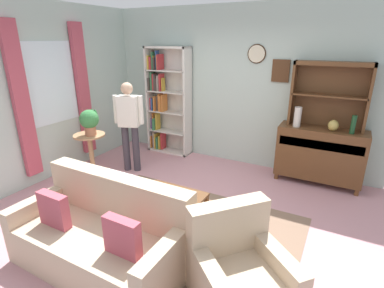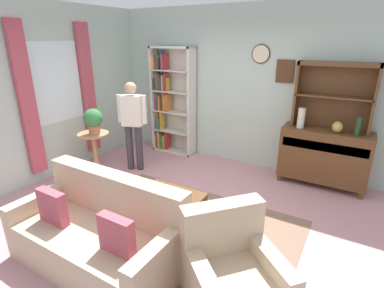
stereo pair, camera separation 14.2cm
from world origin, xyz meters
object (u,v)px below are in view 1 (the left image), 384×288
object	(u,v)px
vase_round	(333,125)
potted_plant_large	(90,120)
sideboard_hutch	(330,86)
book_stack	(174,196)
vase_tall	(298,117)
coffee_table	(172,199)
person_reading	(129,121)
sideboard	(320,153)
plant_stand	(91,150)
bottle_wine	(353,125)
armchair_floral	(240,277)
couch_floral	(102,238)
bookshelf	(165,102)

from	to	relation	value
vase_round	potted_plant_large	xyz separation A→B (m)	(-3.56, -1.41, -0.04)
sideboard_hutch	book_stack	bearing A→B (deg)	-121.20
sideboard_hutch	potted_plant_large	distance (m)	3.82
vase_tall	coffee_table	world-z (taller)	vase_tall
potted_plant_large	vase_round	bearing A→B (deg)	21.55
person_reading	book_stack	size ratio (longest dim) A/B	8.38
sideboard	plant_stand	size ratio (longest dim) A/B	1.82
coffee_table	vase_tall	bearing A→B (deg)	61.77
person_reading	sideboard_hutch	bearing A→B (deg)	20.97
potted_plant_large	coffee_table	size ratio (longest dim) A/B	0.54
bottle_wine	armchair_floral	size ratio (longest dim) A/B	0.25
sideboard	sideboard_hutch	distance (m)	1.06
sideboard	sideboard_hutch	world-z (taller)	sideboard_hutch
sideboard	vase_tall	bearing A→B (deg)	-168.37
coffee_table	potted_plant_large	bearing A→B (deg)	162.36
couch_floral	potted_plant_large	distance (m)	2.40
bookshelf	potted_plant_large	bearing A→B (deg)	-106.97
armchair_floral	plant_stand	size ratio (longest dim) A/B	1.51
bottle_wine	couch_floral	distance (m)	3.70
plant_stand	coffee_table	world-z (taller)	plant_stand
vase_tall	potted_plant_large	distance (m)	3.35
sideboard	vase_tall	xyz separation A→B (m)	(-0.39, -0.08, 0.57)
sideboard	coffee_table	xyz separation A→B (m)	(-1.47, -2.10, -0.16)
couch_floral	coffee_table	size ratio (longest dim) A/B	2.26
person_reading	coffee_table	world-z (taller)	person_reading
sideboard_hutch	couch_floral	bearing A→B (deg)	-118.86
plant_stand	person_reading	distance (m)	0.82
sideboard_hutch	coffee_table	distance (m)	2.91
armchair_floral	potted_plant_large	distance (m)	3.47
vase_round	plant_stand	distance (m)	3.92
sideboard	potted_plant_large	world-z (taller)	potted_plant_large
sideboard_hutch	bottle_wine	bearing A→B (deg)	-26.96
sideboard	sideboard_hutch	size ratio (longest dim) A/B	1.18
bookshelf	book_stack	bearing A→B (deg)	-55.34
sideboard	coffee_table	distance (m)	2.57
bookshelf	book_stack	distance (m)	2.82
book_stack	plant_stand	bearing A→B (deg)	161.14
sideboard	book_stack	world-z (taller)	sideboard
plant_stand	person_reading	world-z (taller)	person_reading
vase_tall	potted_plant_large	xyz separation A→B (m)	(-3.04, -1.39, -0.11)
plant_stand	potted_plant_large	bearing A→B (deg)	-6.43
sideboard	plant_stand	world-z (taller)	sideboard
potted_plant_large	person_reading	xyz separation A→B (m)	(0.46, 0.44, -0.06)
plant_stand	potted_plant_large	xyz separation A→B (m)	(0.06, -0.01, 0.53)
sideboard	coffee_table	bearing A→B (deg)	-125.09
armchair_floral	potted_plant_large	xyz separation A→B (m)	(-3.11, 1.38, 0.67)
bookshelf	couch_floral	distance (m)	3.42
book_stack	bottle_wine	bearing A→B (deg)	49.66
bookshelf	person_reading	size ratio (longest dim) A/B	1.35
sideboard_hutch	vase_tall	size ratio (longest dim) A/B	3.51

